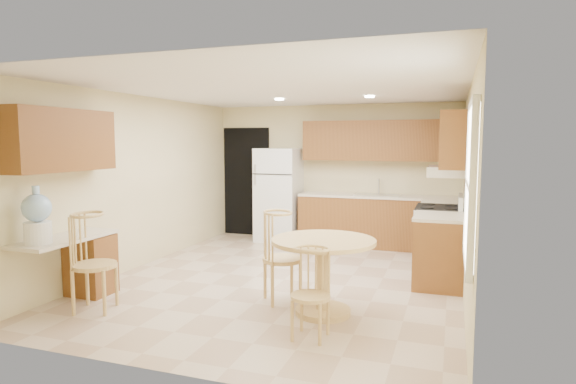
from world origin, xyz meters
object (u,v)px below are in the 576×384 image
(chair_desk, at_px, (87,254))
(water_crock, at_px, (37,218))
(stove, at_px, (439,238))
(dining_table, at_px, (323,265))
(chair_table_a, at_px, (279,249))
(chair_table_b, at_px, (308,287))
(refrigerator, at_px, (279,195))

(chair_desk, xyz_separation_m, water_crock, (-0.45, -0.19, 0.40))
(stove, relative_size, dining_table, 0.99)
(chair_table_a, height_order, chair_table_b, chair_table_a)
(chair_table_a, bearing_deg, chair_desk, -98.56)
(refrigerator, distance_m, water_crock, 4.59)
(dining_table, distance_m, water_crock, 3.04)
(stove, relative_size, chair_desk, 1.03)
(chair_table_a, distance_m, water_crock, 2.58)
(stove, distance_m, dining_table, 2.51)
(chair_table_a, bearing_deg, stove, 105.77)
(stove, height_order, dining_table, stove)
(chair_table_a, relative_size, water_crock, 1.70)
(chair_table_a, height_order, water_crock, water_crock)
(chair_table_a, height_order, chair_desk, chair_desk)
(stove, height_order, chair_desk, stove)
(stove, bearing_deg, dining_table, -116.07)
(chair_desk, bearing_deg, chair_table_a, 100.45)
(refrigerator, distance_m, dining_table, 3.91)
(chair_table_a, xyz_separation_m, chair_desk, (-1.82, -0.95, 0.01))
(chair_desk, bearing_deg, refrigerator, 154.94)
(water_crock, bearing_deg, refrigerator, 76.77)
(dining_table, distance_m, chair_table_a, 0.58)
(refrigerator, relative_size, chair_table_b, 2.03)
(chair_table_b, height_order, chair_desk, chair_desk)
(refrigerator, relative_size, water_crock, 2.81)
(dining_table, relative_size, chair_table_b, 1.30)
(dining_table, bearing_deg, chair_table_b, -86.09)
(chair_table_b, bearing_deg, chair_table_a, -54.08)
(stove, bearing_deg, chair_table_b, -109.43)
(chair_table_b, bearing_deg, stove, -107.75)
(dining_table, bearing_deg, water_crock, -160.62)
(refrigerator, relative_size, dining_table, 1.55)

